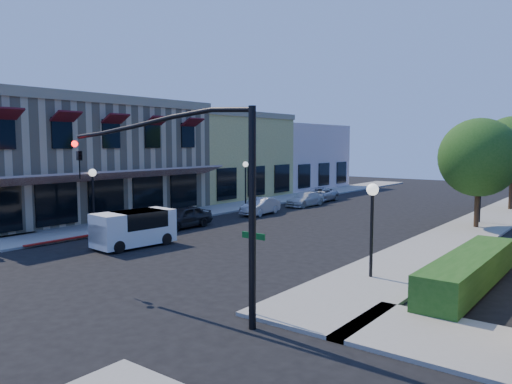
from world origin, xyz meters
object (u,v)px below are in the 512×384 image
Objects in this scene: lamppost_right_far at (481,180)px; parked_car_d at (318,195)px; street_name_sign at (253,260)px; white_van at (133,226)px; parked_car_c at (305,199)px; lamppost_right_near at (372,206)px; parked_car_a at (183,217)px; signal_mast_arm at (194,176)px; lamppost_left_far at (246,172)px; street_tree_a at (479,157)px; parked_car_b at (260,206)px; lamppost_left_near at (93,183)px.

lamppost_right_far is 0.82× the size of parked_car_d.
street_name_sign reaches higher than white_van.
lamppost_right_near is at bearing -48.28° from parked_car_c.
parked_car_a is (-12.63, 9.59, -1.05)m from street_name_sign.
parked_car_d is (-2.30, 21.74, -0.40)m from white_van.
signal_mast_arm is at bearing -61.93° from parked_car_c.
signal_mast_arm reaches higher than lamppost_left_far.
parked_car_a is at bearing -138.16° from lamppost_right_far.
street_tree_a reaches higher than parked_car_b.
white_van is 21.87m from parked_car_d.
parked_car_c is (3.70, 3.00, -2.18)m from lamppost_left_far.
parked_car_a is at bearing 136.86° from signal_mast_arm.
street_name_sign is 0.66× the size of parked_car_a.
lamppost_left_near is 17.00m from lamppost_right_near.
lamppost_right_far is 0.98× the size of parked_car_b.
white_van is at bearing 157.99° from street_name_sign.
street_name_sign is at bearing -19.93° from lamppost_left_near.
parked_car_d is (-14.29, 6.26, -3.59)m from street_tree_a.
street_name_sign is 5.98m from lamppost_right_near.
lamppost_right_far is at bearing -18.45° from parked_car_d.
white_van is at bearing 150.94° from signal_mast_arm.
signal_mast_arm is at bearing -29.06° from white_van.
lamppost_right_near is at bearing 7.23° from white_van.
signal_mast_arm is 25.07m from lamppost_left_far.
parked_car_b is (-1.62, 12.48, -0.40)m from white_van.
white_van is at bearing -172.77° from lamppost_right_near.
lamppost_right_far reaches higher than street_name_sign.
lamppost_left_near reaches higher than parked_car_d.
street_tree_a reaches higher than lamppost_left_near.
lamppost_left_near reaches higher than street_name_sign.
street_name_sign is 0.69× the size of parked_car_b.
lamppost_left_near is at bearing -136.74° from lamppost_right_far.
parked_car_a is at bearing 110.29° from white_van.
parked_car_b is (0.33, 7.21, -0.05)m from parked_car_a.
lamppost_right_far is 21.10m from white_van.
street_name_sign is at bearing -92.63° from lamppost_right_far.
street_name_sign reaches higher than parked_car_d.
street_name_sign is 0.62× the size of white_van.
street_name_sign is 0.70× the size of lamppost_right_far.
lamppost_right_near is at bearing -91.23° from street_tree_a.
lamppost_right_near is at bearing -14.65° from parked_car_a.
white_van is (5.32, -1.48, -1.74)m from lamppost_left_near.
parked_car_a is 13.21m from parked_car_c.
parked_car_b is at bearing -159.40° from lamppost_right_far.
lamppost_left_far is (-16.00, 19.80, 1.04)m from street_name_sign.
parked_car_d is (-0.35, 16.46, -0.05)m from parked_car_a.
street_tree_a is at bearing -8.76° from parked_car_c.
parked_car_b is at bearing -86.32° from parked_car_c.
parked_car_c is at bearing 114.39° from signal_mast_arm.
parked_car_a is at bearing -90.28° from parked_car_d.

